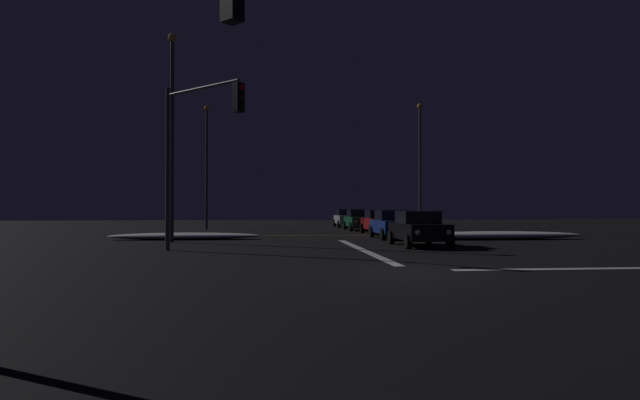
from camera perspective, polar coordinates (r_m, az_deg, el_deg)
ground at (r=15.43m, az=9.26°, el=-7.41°), size 120.00×120.00×0.10m
stop_line_north at (r=22.69m, az=4.40°, el=-5.14°), size 0.35×12.72×0.01m
centre_line_ns at (r=34.15m, az=1.01°, el=-3.66°), size 22.00×0.15×0.01m
snow_bank_left_curb at (r=30.55m, az=-13.80°, el=-3.64°), size 8.07×1.50×0.37m
snow_bank_right_curb at (r=31.15m, az=17.48°, el=-3.51°), size 9.88×1.50×0.44m
sedan_black at (r=25.01m, az=10.15°, el=-2.89°), size 2.02×4.33×1.57m
sedan_blue at (r=30.74m, az=7.54°, el=-2.49°), size 2.02×4.33×1.57m
sedan_red at (r=36.09m, az=6.21°, el=-2.23°), size 2.02×4.33×1.57m
sedan_green at (r=41.71m, az=4.11°, el=-2.03°), size 2.02×4.33×1.57m
sedan_silver at (r=48.32m, az=2.77°, el=-1.86°), size 2.02×4.33×1.57m
traffic_signal_sw at (r=9.16m, az=-22.59°, el=17.40°), size 3.64×3.64×6.62m
traffic_signal_nw at (r=21.79m, az=-12.77°, el=6.60°), size 3.28×3.28×6.56m
streetlamp_right_far at (r=45.80m, az=10.28°, el=4.37°), size 0.44×0.44×10.21m
streetlamp_left_near at (r=28.57m, az=-15.03°, el=7.65°), size 0.44×0.44×10.39m
streetlamp_left_far at (r=44.29m, az=-11.63°, el=4.21°), size 0.44×0.44×9.71m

